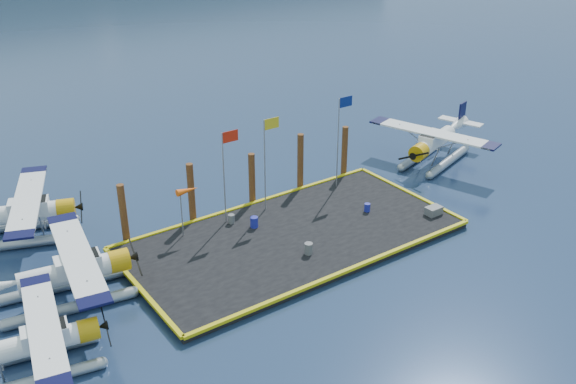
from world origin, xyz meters
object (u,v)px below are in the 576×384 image
Objects in this scene: drum_0 at (254,222)px; flagpole_yellow at (267,151)px; piling_3 at (300,163)px; crate at (434,211)px; seaplane_c at (23,216)px; drum_3 at (309,248)px; piling_4 at (344,153)px; seaplane_b at (72,275)px; seaplane_d at (434,144)px; seaplane_a at (39,346)px; flagpole_blue at (341,129)px; windsock at (187,192)px; piling_0 at (124,215)px; drum_5 at (231,219)px; drum_2 at (367,207)px; flagpole_red at (226,163)px; piling_2 at (252,180)px; piling_1 at (191,195)px.

drum_0 is 4.60m from flagpole_yellow.
crate is at bearing -62.03° from piling_3.
seaplane_c is 14.45× the size of drum_3.
piling_4 is (-0.50, 8.47, 1.34)m from crate.
seaplane_b is 21.80m from piling_4.
seaplane_a is at bearing 83.41° from seaplane_d.
flagpole_blue reaches higher than windsock.
flagpole_yellow reaches higher than drum_0.
flagpole_yellow is at bearing 0.00° from windsock.
piling_4 is at bearing 11.60° from flagpole_yellow.
piling_0 is 13.00m from piling_3.
piling_0 reaches higher than seaplane_d.
drum_5 is 0.14× the size of piling_4.
seaplane_c reaches higher than drum_5.
piling_3 is (17.45, 3.82, 0.62)m from seaplane_b.
drum_0 is at bearing 77.98° from seaplane_c.
seaplane_a is 15.07× the size of drum_5.
flagpole_yellow reaches higher than windsock.
flagpole_red is (-8.06, 4.07, 3.72)m from drum_2.
seaplane_a is at bearing -131.85° from piling_0.
flagpole_red is at bearing 90.50° from drum_5.
drum_3 is at bearing 66.89° from seaplane_c.
piling_3 reaches higher than crate.
flagpole_yellow is at bearing 122.51° from seaplane_a.
flagpole_red is at bearing -150.20° from piling_2.
seaplane_d is 10.82m from drum_2.
seaplane_d is 2.36× the size of piling_3.
crate is at bearing -86.62° from piling_4.
piling_4 is (10.79, 1.60, -2.40)m from flagpole_red.
seaplane_a is at bearing 8.22° from seaplane_c.
drum_3 is (-6.33, -2.04, 0.07)m from drum_2.
drum_3 is 0.11× the size of flagpole_yellow.
crate is at bearing -40.95° from drum_2.
flagpole_blue is (8.99, 0.33, 4.00)m from drum_5.
seaplane_d is at bearing -1.15° from flagpole_yellow.
piling_3 reaches higher than seaplane_c.
seaplane_c reaches higher than seaplane_b.
seaplane_a is 12.88m from seaplane_c.
flagpole_yellow is (13.66, 2.22, 2.98)m from seaplane_b.
seaplane_d is at bearing 102.38° from seaplane_b.
drum_3 is at bearing 81.12° from seaplane_b.
drum_2 is at bearing -30.14° from piling_1.
seaplane_d is 2.53× the size of piling_4.
drum_3 is at bearing 91.51° from seaplane_d.
crate is at bearing 115.72° from seaplane_d.
drum_0 is at bearing -24.32° from piling_0.
seaplane_d is 18.19m from drum_5.
drum_2 is 0.95× the size of drum_5.
flagpole_red is (-18.17, 0.31, 2.81)m from seaplane_d.
drum_5 is (10.66, 1.89, -0.84)m from seaplane_b.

